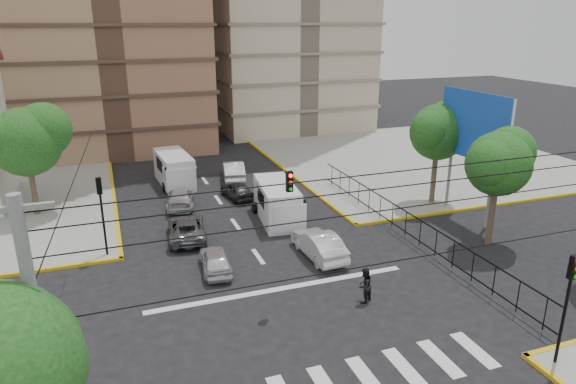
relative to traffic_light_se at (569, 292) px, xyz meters
name	(u,v)px	position (x,y,z in m)	size (l,w,h in m)	color
ground	(289,301)	(-7.80, 7.80, -3.11)	(160.00, 160.00, 0.00)	black
sidewalk_ne	(416,158)	(12.20, 27.80, -3.04)	(26.00, 26.00, 0.15)	gray
crosswalk_stripes	(347,382)	(-7.80, 1.80, -3.11)	(12.00, 2.40, 0.01)	silver
stop_line	(281,289)	(-7.80, 9.00, -3.11)	(13.00, 0.40, 0.01)	silver
park_fence	(405,238)	(1.20, 12.30, -3.11)	(0.10, 22.50, 1.66)	black
billboard	(474,128)	(6.65, 13.80, 2.89)	(0.36, 6.20, 8.10)	slate
tree_park_a	(500,161)	(5.28, 9.81, 1.90)	(4.41, 3.60, 6.83)	#473828
tree_park_c	(439,130)	(6.29, 16.81, 2.22)	(4.65, 3.80, 7.25)	#473828
tree_tudor	(27,139)	(-19.70, 23.81, 2.11)	(5.39, 4.40, 7.43)	#473828
traffic_light_se	(569,292)	(0.00, 0.00, 0.00)	(0.28, 0.22, 4.40)	black
traffic_light_nw	(101,204)	(-15.60, 15.60, 0.00)	(0.28, 0.22, 4.40)	black
traffic_light_hanging	(307,194)	(-7.80, 5.76, 2.79)	(18.00, 9.12, 0.92)	black
utility_pole_sw	(47,382)	(-16.80, -1.20, 1.65)	(1.40, 0.28, 9.00)	slate
van_right_lane	(278,204)	(-5.05, 17.39, -1.93)	(2.72, 5.62, 2.43)	silver
van_left_lane	(175,170)	(-10.20, 27.39, -1.91)	(2.58, 5.65, 2.48)	silver
car_silver_front_left	(215,260)	(-10.36, 11.94, -2.50)	(1.44, 3.57, 1.22)	silver
car_white_front_right	(319,244)	(-4.66, 11.68, -2.38)	(1.55, 4.43, 1.46)	white
car_grey_mid_left	(187,228)	(-11.05, 16.67, -2.48)	(2.11, 4.57, 1.27)	slate
car_silver_rear_left	(180,198)	(-10.58, 22.29, -2.47)	(1.80, 4.42, 1.28)	silver
car_darkgrey_mid_right	(237,190)	(-6.43, 22.67, -2.49)	(1.47, 3.66, 1.25)	#29292B
car_white_rear_right	(233,170)	(-5.51, 27.32, -2.35)	(1.62, 4.64, 1.53)	white
pedestrian_crosswalk	(364,285)	(-4.59, 6.56, -2.27)	(0.82, 0.64, 1.69)	black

